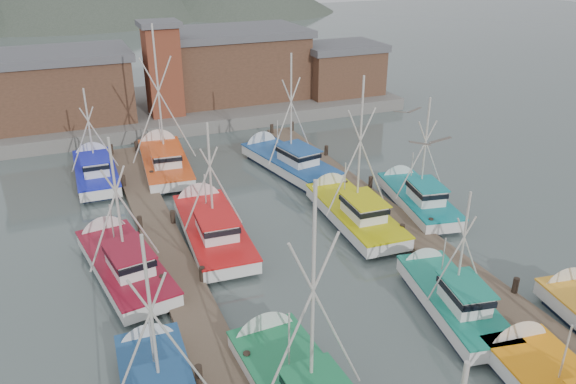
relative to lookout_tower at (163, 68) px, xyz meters
name	(u,v)px	position (x,y,z in m)	size (l,w,h in m)	color
ground	(352,314)	(2.00, -33.00, -5.55)	(260.00, 260.00, 0.00)	#465452
dock_left	(188,298)	(-5.00, -28.96, -5.34)	(2.30, 46.00, 1.50)	brown
dock_right	(425,244)	(9.00, -28.96, -5.34)	(2.30, 46.00, 1.50)	brown
quay	(179,107)	(2.00, 4.00, -4.95)	(44.00, 16.00, 1.20)	slate
shed_left	(60,85)	(-9.00, 2.00, -1.21)	(12.72, 8.48, 6.20)	brown
shed_center	(233,63)	(8.00, 4.00, -0.86)	(14.84, 9.54, 6.90)	brown
shed_right	(340,68)	(19.00, 1.00, -1.71)	(8.48, 6.36, 5.20)	brown
lookout_tower	(163,68)	(0.00, 0.00, 0.00)	(3.60, 3.60, 8.50)	brown
distant_hills	(37,19)	(-10.76, 89.59, -5.55)	(175.00, 140.00, 42.00)	#495345
boat_5	(448,296)	(6.48, -34.31, -4.88)	(3.97, 8.58, 7.12)	black
boat_8	(211,227)	(-2.13, -22.94, -4.87)	(3.78, 10.33, 8.32)	black
boat_9	(351,211)	(6.62, -24.32, -4.86)	(4.13, 9.77, 10.31)	black
boat_10	(122,262)	(-7.59, -25.00, -4.87)	(4.36, 9.84, 8.72)	black
boat_11	(415,197)	(11.59, -24.13, -4.87)	(4.20, 8.97, 8.35)	black
boat_12	(164,160)	(-2.49, -10.81, -4.86)	(4.77, 10.51, 12.05)	black
boat_13	(285,160)	(6.21, -14.50, -4.87)	(4.91, 10.52, 9.99)	black
boat_14	(95,170)	(-7.62, -10.87, -4.87)	(3.30, 9.10, 7.80)	black
gull_near	(430,142)	(1.59, -37.95, 4.78)	(1.55, 0.64, 0.24)	gray
gull_far	(407,111)	(5.80, -30.58, 3.38)	(1.55, 0.62, 0.24)	gray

